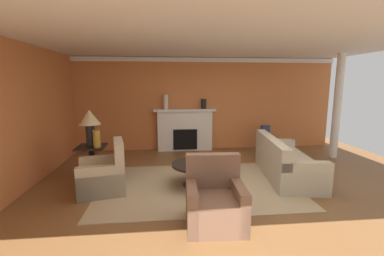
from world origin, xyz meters
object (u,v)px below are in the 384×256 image
(vase_mantel_left, at_px, (166,102))
(vase_tall_corner, at_px, (265,138))
(vase_mantel_right, at_px, (204,104))
(vase_on_side_table, at_px, (97,139))
(fireplace, at_px, (185,131))
(armchair_near_window, at_px, (104,176))
(side_table, at_px, (92,160))
(armchair_facing_fireplace, at_px, (215,203))
(table_lamp, at_px, (90,121))
(coffee_table, at_px, (197,169))
(sofa, at_px, (285,163))

(vase_mantel_left, xyz_separation_m, vase_tall_corner, (2.90, -0.25, -1.07))
(vase_mantel_left, height_order, vase_mantel_right, vase_mantel_left)
(vase_on_side_table, bearing_deg, vase_tall_corner, 24.97)
(fireplace, relative_size, vase_mantel_left, 4.25)
(vase_mantel_right, xyz_separation_m, vase_tall_corner, (1.80, -0.25, -1.01))
(fireplace, relative_size, armchair_near_window, 1.89)
(armchair_near_window, xyz_separation_m, side_table, (-0.40, 0.73, 0.09))
(armchair_near_window, distance_m, armchair_facing_fireplace, 2.24)
(table_lamp, bearing_deg, coffee_table, -16.23)
(armchair_facing_fireplace, bearing_deg, side_table, 137.19)
(fireplace, relative_size, vase_tall_corner, 2.39)
(table_lamp, distance_m, vase_tall_corner, 4.91)
(fireplace, bearing_deg, vase_on_side_table, -130.32)
(side_table, distance_m, table_lamp, 0.82)
(sofa, xyz_separation_m, armchair_facing_fireplace, (-1.84, -1.72, 0.01))
(table_lamp, height_order, vase_mantel_left, vase_mantel_left)
(armchair_near_window, height_order, table_lamp, table_lamp)
(sofa, relative_size, coffee_table, 2.20)
(sofa, distance_m, vase_tall_corner, 2.25)
(coffee_table, xyz_separation_m, vase_tall_corner, (2.32, 2.51, 0.04))
(fireplace, height_order, side_table, fireplace)
(armchair_near_window, relative_size, vase_mantel_left, 2.24)
(fireplace, distance_m, vase_mantel_right, 0.97)
(vase_mantel_right, bearing_deg, table_lamp, -141.20)
(fireplace, xyz_separation_m, vase_mantel_left, (-0.55, -0.05, 0.87))
(sofa, relative_size, armchair_facing_fireplace, 2.32)
(vase_mantel_left, bearing_deg, vase_mantel_right, 0.00)
(armchair_near_window, height_order, vase_mantel_left, vase_mantel_left)
(table_lamp, bearing_deg, sofa, -4.59)
(fireplace, height_order, vase_mantel_right, vase_mantel_right)
(sofa, height_order, vase_mantel_right, vase_mantel_right)
(armchair_near_window, bearing_deg, vase_on_side_table, 112.03)
(armchair_near_window, distance_m, coffee_table, 1.74)
(sofa, xyz_separation_m, vase_tall_corner, (0.41, 2.21, 0.08))
(side_table, bearing_deg, vase_mantel_right, 38.80)
(coffee_table, distance_m, vase_on_side_table, 2.12)
(table_lamp, relative_size, vase_on_side_table, 2.16)
(side_table, distance_m, vase_tall_corner, 4.84)
(armchair_facing_fireplace, distance_m, coffee_table, 1.42)
(armchair_near_window, distance_m, vase_on_side_table, 0.87)
(armchair_near_window, bearing_deg, vase_tall_corner, 32.84)
(armchair_near_window, distance_m, table_lamp, 1.24)
(sofa, distance_m, vase_on_side_table, 3.94)
(sofa, distance_m, table_lamp, 4.16)
(vase_mantel_right, relative_size, vase_tall_corner, 0.38)
(fireplace, height_order, vase_mantel_left, vase_mantel_left)
(vase_mantel_right, bearing_deg, sofa, -60.53)
(armchair_facing_fireplace, bearing_deg, coffee_table, 92.82)
(table_lamp, bearing_deg, vase_mantel_right, 38.80)
(coffee_table, xyz_separation_m, vase_on_side_table, (-1.99, 0.50, 0.54))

